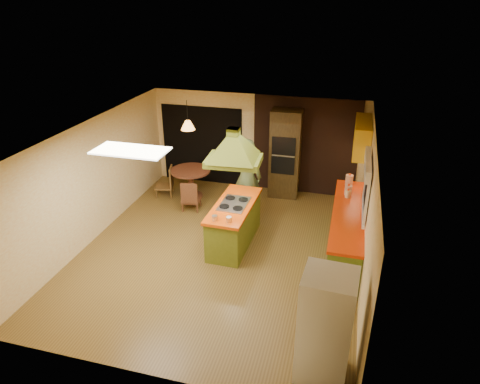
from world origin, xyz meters
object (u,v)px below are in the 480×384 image
(kitchen_island, at_px, (234,223))
(wall_oven, at_px, (285,154))
(refrigerator, at_px, (325,327))
(canister_large, at_px, (349,180))
(man, at_px, (247,178))
(dining_table, at_px, (191,178))

(kitchen_island, relative_size, wall_oven, 0.82)
(kitchen_island, bearing_deg, refrigerator, -53.29)
(refrigerator, height_order, canister_large, refrigerator)
(man, distance_m, refrigerator, 4.71)
(dining_table, height_order, canister_large, canister_large)
(refrigerator, bearing_deg, man, 120.37)
(dining_table, xyz_separation_m, canister_large, (3.86, -0.33, 0.52))
(kitchen_island, relative_size, canister_large, 7.66)
(kitchen_island, distance_m, dining_table, 2.48)
(refrigerator, distance_m, canister_large, 4.47)
(refrigerator, bearing_deg, canister_large, 91.83)
(kitchen_island, bearing_deg, man, 93.76)
(dining_table, bearing_deg, canister_large, -4.84)
(wall_oven, bearing_deg, refrigerator, -77.31)
(wall_oven, bearing_deg, dining_table, -164.04)
(refrigerator, xyz_separation_m, dining_table, (-3.73, 4.79, -0.30))
(wall_oven, distance_m, dining_table, 2.45)
(wall_oven, height_order, canister_large, wall_oven)
(wall_oven, xyz_separation_m, dining_table, (-2.26, -0.74, -0.60))
(kitchen_island, height_order, canister_large, canister_large)
(wall_oven, relative_size, canister_large, 9.30)
(dining_table, bearing_deg, kitchen_island, -48.20)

